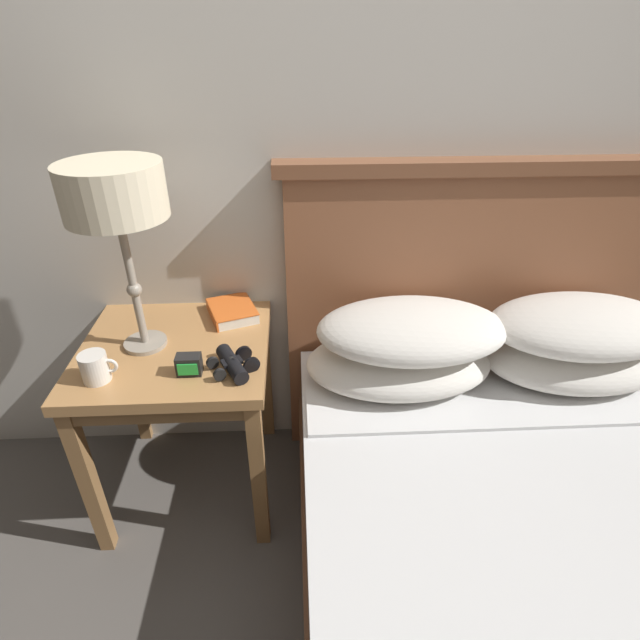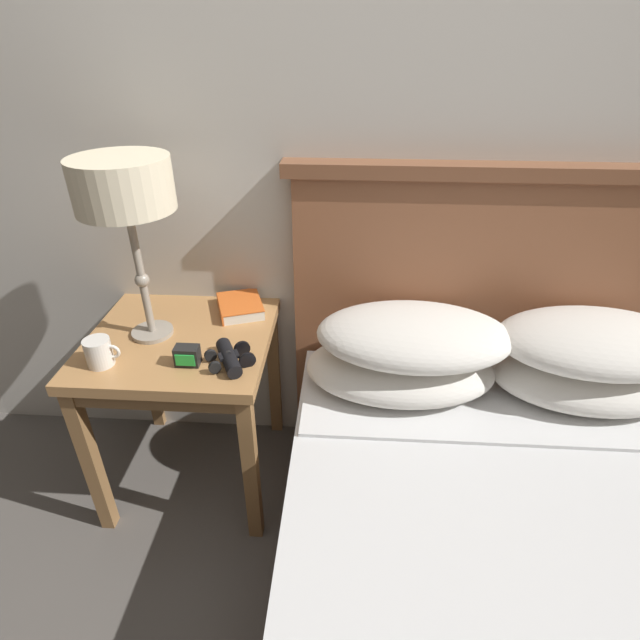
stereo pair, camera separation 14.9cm
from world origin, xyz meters
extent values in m
cube|color=beige|center=(0.00, 1.02, 1.30)|extent=(8.00, 0.06, 2.60)
cube|color=#AD7A47|center=(-0.54, 0.73, 0.61)|extent=(0.58, 0.58, 0.04)
cube|color=brown|center=(-0.54, 0.73, 0.56)|extent=(0.55, 0.55, 0.05)
cube|color=olive|center=(-0.79, 0.47, 0.29)|extent=(0.04, 0.04, 0.59)
cube|color=olive|center=(-0.28, 0.47, 0.29)|extent=(0.04, 0.04, 0.59)
cube|color=olive|center=(-0.79, 0.98, 0.29)|extent=(0.04, 0.04, 0.59)
cube|color=olive|center=(-0.28, 0.98, 0.29)|extent=(0.04, 0.04, 0.59)
cube|color=silver|center=(0.47, 0.60, 0.46)|extent=(1.20, 0.28, 0.01)
cube|color=brown|center=(0.47, 0.95, 0.54)|extent=(1.32, 0.06, 1.08)
cube|color=brown|center=(0.47, 0.95, 1.10)|extent=(1.38, 0.10, 0.04)
ellipsoid|color=silver|center=(0.17, 0.71, 0.53)|extent=(0.60, 0.36, 0.15)
ellipsoid|color=silver|center=(0.76, 0.71, 0.53)|extent=(0.60, 0.36, 0.15)
ellipsoid|color=silver|center=(0.21, 0.71, 0.66)|extent=(0.60, 0.36, 0.15)
ellipsoid|color=silver|center=(0.75, 0.71, 0.66)|extent=(0.60, 0.36, 0.15)
cylinder|color=gray|center=(-0.63, 0.72, 0.63)|extent=(0.13, 0.13, 0.01)
cylinder|color=gray|center=(-0.63, 0.72, 0.84)|extent=(0.02, 0.02, 0.40)
sphere|color=gray|center=(-0.63, 0.72, 0.82)|extent=(0.04, 0.04, 0.04)
cylinder|color=beige|center=(-0.63, 0.72, 1.11)|extent=(0.27, 0.27, 0.15)
cube|color=silver|center=(-0.37, 0.89, 0.64)|extent=(0.19, 0.21, 0.03)
cube|color=orange|center=(-0.37, 0.89, 0.66)|extent=(0.19, 0.21, 0.00)
cube|color=orange|center=(-0.44, 0.86, 0.64)|extent=(0.06, 0.17, 0.04)
cylinder|color=black|center=(-0.33, 0.55, 0.65)|extent=(0.08, 0.10, 0.04)
cylinder|color=black|center=(-0.29, 0.57, 0.65)|extent=(0.05, 0.03, 0.05)
cylinder|color=black|center=(-0.37, 0.53, 0.65)|extent=(0.04, 0.03, 0.04)
cylinder|color=black|center=(-0.36, 0.60, 0.65)|extent=(0.08, 0.10, 0.04)
cylinder|color=black|center=(-0.31, 0.62, 0.65)|extent=(0.05, 0.03, 0.05)
cylinder|color=black|center=(-0.40, 0.58, 0.65)|extent=(0.04, 0.03, 0.04)
cube|color=black|center=(-0.34, 0.57, 0.65)|extent=(0.07, 0.06, 0.01)
cylinder|color=black|center=(-0.34, 0.57, 0.66)|extent=(0.02, 0.02, 0.02)
cylinder|color=silver|center=(-0.72, 0.55, 0.67)|extent=(0.08, 0.08, 0.08)
torus|color=silver|center=(-0.68, 0.55, 0.67)|extent=(0.05, 0.01, 0.05)
cube|color=black|center=(-0.46, 0.57, 0.65)|extent=(0.07, 0.04, 0.06)
cube|color=green|center=(-0.46, 0.54, 0.65)|extent=(0.06, 0.00, 0.04)
camera|label=1|loc=(-0.15, -0.60, 1.49)|focal=28.00mm
camera|label=2|loc=(0.00, -0.60, 1.49)|focal=28.00mm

